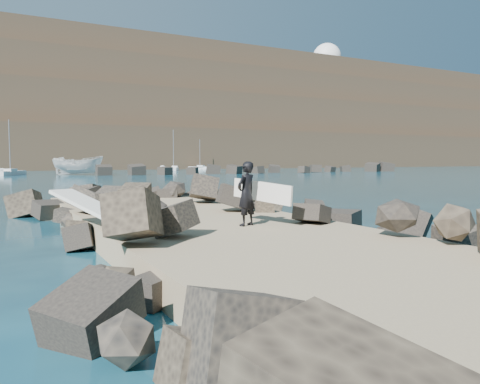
{
  "coord_description": "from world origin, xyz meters",
  "views": [
    {
      "loc": [
        -5.18,
        -10.79,
        2.27
      ],
      "look_at": [
        0.0,
        -1.0,
        1.5
      ],
      "focal_mm": 35.0,
      "sensor_mm": 36.0,
      "label": 1
    }
  ],
  "objects_px": {
    "boat_imported": "(78,165)",
    "radome": "(327,62)",
    "surfer_with_board": "(249,193)",
    "sailboat_f": "(200,168)",
    "surfboard_resting": "(88,209)"
  },
  "relations": [
    {
      "from": "radome",
      "to": "boat_imported",
      "type": "bearing_deg",
      "value": -142.84
    },
    {
      "from": "radome",
      "to": "sailboat_f",
      "type": "height_order",
      "value": "radome"
    },
    {
      "from": "surfer_with_board",
      "to": "radome",
      "type": "bearing_deg",
      "value": 51.21
    },
    {
      "from": "surfboard_resting",
      "to": "boat_imported",
      "type": "relative_size",
      "value": 0.37
    },
    {
      "from": "surfer_with_board",
      "to": "sailboat_f",
      "type": "bearing_deg",
      "value": 67.77
    },
    {
      "from": "surfer_with_board",
      "to": "sailboat_f",
      "type": "relative_size",
      "value": 0.28
    },
    {
      "from": "surfboard_resting",
      "to": "surfer_with_board",
      "type": "bearing_deg",
      "value": -47.9
    },
    {
      "from": "boat_imported",
      "to": "sailboat_f",
      "type": "height_order",
      "value": "sailboat_f"
    },
    {
      "from": "surfboard_resting",
      "to": "surfer_with_board",
      "type": "height_order",
      "value": "surfer_with_board"
    },
    {
      "from": "boat_imported",
      "to": "radome",
      "type": "relative_size",
      "value": 0.38
    },
    {
      "from": "boat_imported",
      "to": "surfer_with_board",
      "type": "relative_size",
      "value": 3.69
    },
    {
      "from": "boat_imported",
      "to": "surfer_with_board",
      "type": "height_order",
      "value": "boat_imported"
    },
    {
      "from": "surfboard_resting",
      "to": "surfer_with_board",
      "type": "relative_size",
      "value": 1.35
    },
    {
      "from": "boat_imported",
      "to": "sailboat_f",
      "type": "distance_m",
      "value": 39.18
    },
    {
      "from": "surfer_with_board",
      "to": "surfboard_resting",
      "type": "bearing_deg",
      "value": 154.5
    }
  ]
}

